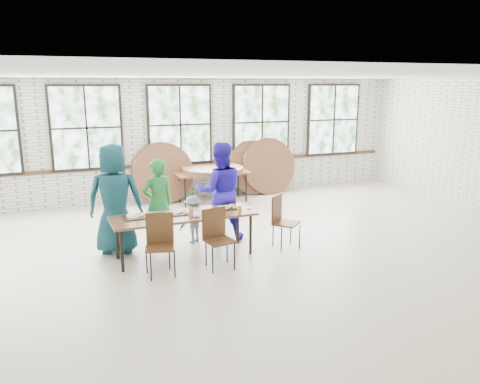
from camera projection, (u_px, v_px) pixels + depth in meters
The scene contains 13 objects.
room at pixel (180, 127), 11.52m from camera, with size 12.00×12.00×12.00m.
dining_table at pixel (184, 217), 7.81m from camera, with size 2.42×0.86×0.74m.
chair_near_left at pixel (160, 239), 7.15m from camera, with size 0.51×0.50×0.95m.
chair_near_right at pixel (217, 233), 7.42m from camera, with size 0.49×0.48×0.95m.
chair_spare at pixel (282, 217), 8.32m from camera, with size 0.58×0.58×0.95m.
adult_teal at pixel (115, 199), 7.97m from camera, with size 0.93×0.61×1.90m, color navy.
adult_green at pixel (158, 203), 8.26m from camera, with size 0.59×0.38×1.61m, color #217E38.
toddler at pixel (193, 219), 8.57m from camera, with size 0.57×0.33×0.89m, color #152642.
adult_blue at pixel (220, 192), 8.65m from camera, with size 0.89×0.70×1.84m, color #2C1BC3.
storage_table at pixel (213, 174), 11.48m from camera, with size 1.80×0.76×0.74m.
tabletop_clutter at pixel (191, 213), 7.79m from camera, with size 1.99×0.62×0.11m.
round_tops_stacked at pixel (213, 170), 11.45m from camera, with size 1.50×1.50×0.13m.
round_tops_leaning at pixel (215, 170), 11.87m from camera, with size 4.35×0.48×1.48m.
Camera 1 is at (-2.87, -6.89, 2.88)m, focal length 35.00 mm.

